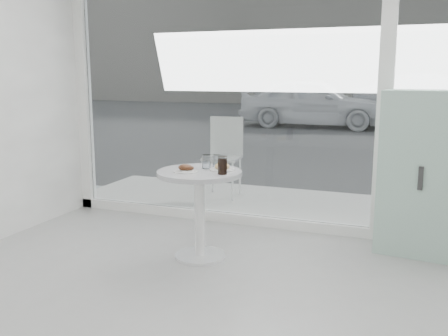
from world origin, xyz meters
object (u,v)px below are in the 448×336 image
at_px(main_table, 200,196).
at_px(car_silver, 437,101).
at_px(water_tumbler_a, 206,162).
at_px(mint_cabinet, 421,173).
at_px(patio_chair, 224,151).
at_px(water_tumbler_b, 217,162).
at_px(plate_fritter, 186,169).
at_px(cola_glass, 222,166).
at_px(plate_donut, 222,168).
at_px(car_white, 314,102).

height_order(main_table, car_silver, car_silver).
xyz_separation_m(main_table, water_tumbler_a, (0.01, 0.13, 0.27)).
relative_size(mint_cabinet, patio_chair, 1.45).
height_order(main_table, water_tumbler_b, water_tumbler_b).
height_order(patio_chair, plate_fritter, patio_chair).
height_order(patio_chair, cola_glass, patio_chair).
xyz_separation_m(plate_donut, water_tumbler_b, (-0.09, 0.09, 0.03)).
bearing_deg(cola_glass, water_tumbler_a, 139.49).
bearing_deg(cola_glass, plate_fritter, -174.77).
relative_size(plate_fritter, cola_glass, 1.40).
bearing_deg(car_silver, main_table, 176.29).
distance_m(car_silver, cola_glass, 12.61).
height_order(car_white, plate_donut, car_white).
bearing_deg(car_silver, plate_fritter, 176.00).
height_order(main_table, water_tumbler_a, water_tumbler_a).
bearing_deg(water_tumbler_b, main_table, -113.09).
distance_m(car_silver, water_tumbler_b, 12.39).
xyz_separation_m(car_white, water_tumbler_a, (1.22, -11.07, 0.08)).
bearing_deg(mint_cabinet, cola_glass, -142.61).
bearing_deg(main_table, water_tumbler_b, 66.91).
height_order(patio_chair, plate_donut, patio_chair).
relative_size(mint_cabinet, plate_donut, 6.63).
xyz_separation_m(main_table, plate_donut, (0.17, 0.10, 0.24)).
bearing_deg(car_white, cola_glass, -172.41).
relative_size(plate_fritter, water_tumbler_b, 1.80).
height_order(mint_cabinet, plate_fritter, mint_cabinet).
bearing_deg(water_tumbler_b, plate_donut, -47.10).
relative_size(main_table, water_tumbler_a, 6.49).
relative_size(car_white, plate_donut, 19.98).
bearing_deg(water_tumbler_a, patio_chair, 106.53).
bearing_deg(cola_glass, mint_cabinet, 30.50).
distance_m(mint_cabinet, plate_fritter, 2.05).
bearing_deg(plate_fritter, car_silver, 79.46).
distance_m(car_silver, plate_fritter, 12.69).
distance_m(main_table, mint_cabinet, 1.94).
relative_size(mint_cabinet, cola_glass, 9.86).
xyz_separation_m(main_table, cola_glass, (0.23, -0.06, 0.29)).
height_order(patio_chair, water_tumbler_a, patio_chair).
relative_size(patio_chair, water_tumbler_b, 8.74).
bearing_deg(main_table, mint_cabinet, 25.44).
height_order(plate_fritter, cola_glass, cola_glass).
bearing_deg(car_white, plate_fritter, -174.00).
height_order(plate_fritter, plate_donut, plate_fritter).
height_order(car_white, water_tumbler_b, car_white).
height_order(mint_cabinet, water_tumbler_b, mint_cabinet).
distance_m(main_table, cola_glass, 0.38).
height_order(plate_donut, water_tumbler_b, water_tumbler_b).
distance_m(plate_fritter, plate_donut, 0.31).
bearing_deg(plate_fritter, water_tumbler_a, 67.59).
bearing_deg(plate_donut, water_tumbler_b, 132.90).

